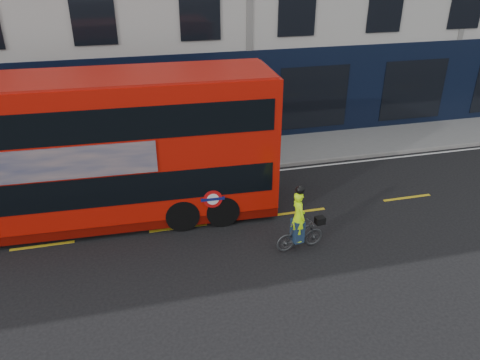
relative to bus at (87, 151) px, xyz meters
name	(u,v)px	position (x,y,z in m)	size (l,w,h in m)	color
ground	(317,237)	(6.47, -2.68, -2.37)	(120.00, 120.00, 0.00)	black
pavement	(257,152)	(6.47, 3.82, -2.31)	(60.00, 3.00, 0.12)	gray
kerb	(268,167)	(6.47, 2.32, -2.31)	(60.00, 0.12, 0.13)	gray
road_edge_line	(270,171)	(6.47, 2.02, -2.37)	(58.00, 0.10, 0.01)	silver
lane_dashes	(299,212)	(6.47, -1.18, -2.37)	(58.00, 0.12, 0.01)	gold
bus	(87,151)	(0.00, 0.00, 0.00)	(11.58, 3.06, 4.63)	red
cyclist	(300,228)	(5.71, -3.12, -1.67)	(1.51, 0.59, 2.06)	#3F4143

